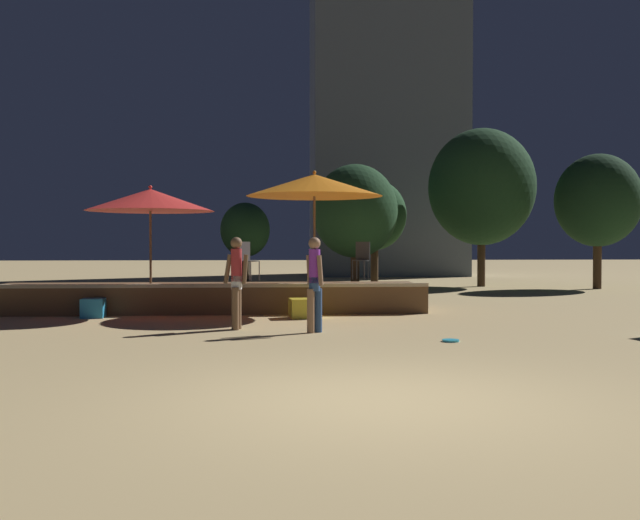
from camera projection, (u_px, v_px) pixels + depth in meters
name	position (u px, v px, depth m)	size (l,w,h in m)	color
ground_plane	(378.00, 400.00, 6.91)	(120.00, 120.00, 0.00)	tan
wooden_deck	(209.00, 297.00, 16.21)	(9.63, 2.27, 0.67)	brown
patio_umbrella_0	(150.00, 200.00, 15.24)	(2.73, 2.73, 2.77)	brown
patio_umbrella_1	(314.00, 185.00, 15.58)	(2.99, 2.99, 3.12)	brown
cube_seat_1	(93.00, 308.00, 14.63)	(0.48, 0.48, 0.40)	#2D9EDB
cube_seat_2	(303.00, 308.00, 14.58)	(0.59, 0.59, 0.40)	yellow
person_0	(315.00, 282.00, 12.15)	(0.31, 0.42, 1.63)	#2D4C7F
person_1	(236.00, 280.00, 12.59)	(0.47, 0.28, 1.64)	brown
bistro_chair_0	(362.00, 256.00, 17.17)	(0.46, 0.46, 0.90)	#2D3338
bistro_chair_1	(247.00, 257.00, 16.56)	(0.48, 0.48, 0.90)	#47474C
frisbee_disc	(451.00, 340.00, 11.04)	(0.26, 0.26, 0.03)	#33B2D8
background_tree_0	(598.00, 201.00, 23.96)	(2.84, 2.84, 4.55)	#3D2B1C
background_tree_1	(355.00, 211.00, 22.64)	(2.71, 2.71, 4.05)	#3D2B1C
background_tree_2	(245.00, 230.00, 28.57)	(1.98, 1.98, 3.18)	#3D2B1C
background_tree_3	(482.00, 187.00, 25.34)	(3.78, 3.78, 5.63)	#3D2B1C
background_tree_4	(375.00, 215.00, 26.14)	(2.34, 2.34, 3.87)	#3D2B1C
distant_building	(386.00, 115.00, 34.59)	(7.23, 4.48, 15.56)	#4C5666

